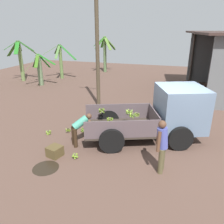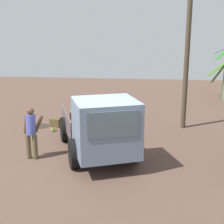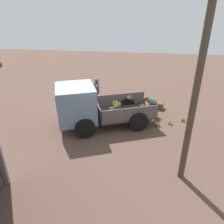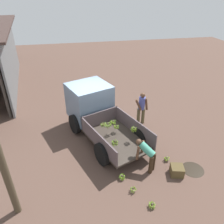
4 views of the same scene
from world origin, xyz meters
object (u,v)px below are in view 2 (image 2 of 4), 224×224
(cargo_truck, at_px, (103,129))
(wooden_crate_0, at_px, (57,122))
(banana_bunch_on_ground_3, at_px, (102,126))
(banana_bunch_on_ground_1, at_px, (53,129))
(utility_pole, at_px, (187,55))
(banana_bunch_on_ground_2, at_px, (99,122))
(banana_bunch_on_ground_0, at_px, (92,118))
(person_foreground_visitor, at_px, (31,131))
(person_worker_loading, at_px, (76,114))

(cargo_truck, xyz_separation_m, wooden_crate_0, (-3.56, -2.53, -0.92))
(cargo_truck, relative_size, banana_bunch_on_ground_3, 19.17)
(banana_bunch_on_ground_1, bearing_deg, wooden_crate_0, -174.59)
(utility_pole, relative_size, banana_bunch_on_ground_2, 24.69)
(utility_pole, xyz_separation_m, banana_bunch_on_ground_0, (-0.68, -4.02, -2.94))
(cargo_truck, xyz_separation_m, person_foreground_visitor, (-0.07, -2.28, -0.18))
(banana_bunch_on_ground_2, bearing_deg, banana_bunch_on_ground_3, 20.96)
(banana_bunch_on_ground_1, bearing_deg, banana_bunch_on_ground_0, 145.44)
(cargo_truck, bearing_deg, banana_bunch_on_ground_3, 167.36)
(utility_pole, bearing_deg, cargo_truck, -35.31)
(banana_bunch_on_ground_2, height_order, banana_bunch_on_ground_3, banana_bunch_on_ground_3)
(person_foreground_visitor, height_order, banana_bunch_on_ground_0, person_foreground_visitor)
(person_worker_loading, bearing_deg, banana_bunch_on_ground_2, 97.05)
(cargo_truck, bearing_deg, person_worker_loading, -175.02)
(banana_bunch_on_ground_1, distance_m, banana_bunch_on_ground_2, 2.06)
(cargo_truck, distance_m, banana_bunch_on_ground_1, 3.88)
(person_worker_loading, distance_m, banana_bunch_on_ground_3, 1.21)
(banana_bunch_on_ground_0, distance_m, banana_bunch_on_ground_1, 2.25)
(person_foreground_visitor, height_order, banana_bunch_on_ground_1, person_foreground_visitor)
(banana_bunch_on_ground_0, bearing_deg, cargo_truck, 14.20)
(banana_bunch_on_ground_2, distance_m, banana_bunch_on_ground_3, 0.64)
(cargo_truck, bearing_deg, person_foreground_visitor, -113.39)
(banana_bunch_on_ground_0, bearing_deg, wooden_crate_0, -50.04)
(cargo_truck, height_order, banana_bunch_on_ground_0, cargo_truck)
(cargo_truck, xyz_separation_m, utility_pole, (-4.01, 2.84, 1.93))
(banana_bunch_on_ground_3, bearing_deg, person_foreground_visitor, -27.53)
(person_foreground_visitor, distance_m, banana_bunch_on_ground_3, 3.85)
(banana_bunch_on_ground_0, bearing_deg, banana_bunch_on_ground_3, 26.63)
(person_foreground_visitor, xyz_separation_m, banana_bunch_on_ground_1, (-2.77, -0.18, -0.82))
(cargo_truck, bearing_deg, utility_pole, 122.98)
(wooden_crate_0, bearing_deg, cargo_truck, 35.41)
(cargo_truck, xyz_separation_m, person_worker_loading, (-3.06, -1.54, -0.39))
(banana_bunch_on_ground_0, height_order, banana_bunch_on_ground_3, banana_bunch_on_ground_3)
(cargo_truck, distance_m, wooden_crate_0, 4.46)
(utility_pole, distance_m, person_foreground_visitor, 6.80)
(banana_bunch_on_ground_2, bearing_deg, banana_bunch_on_ground_0, -148.76)
(utility_pole, distance_m, banana_bunch_on_ground_1, 6.17)
(banana_bunch_on_ground_1, relative_size, banana_bunch_on_ground_2, 0.96)
(cargo_truck, bearing_deg, wooden_crate_0, -166.30)
(cargo_truck, relative_size, wooden_crate_0, 10.76)
(banana_bunch_on_ground_0, xyz_separation_m, banana_bunch_on_ground_3, (1.28, 0.64, 0.01))
(banana_bunch_on_ground_2, relative_size, banana_bunch_on_ground_3, 0.96)
(utility_pole, height_order, person_foreground_visitor, utility_pole)
(person_foreground_visitor, height_order, banana_bunch_on_ground_3, person_foreground_visitor)
(utility_pole, distance_m, person_worker_loading, 5.04)
(banana_bunch_on_ground_0, relative_size, wooden_crate_0, 0.52)
(person_worker_loading, xyz_separation_m, banana_bunch_on_ground_3, (-0.35, 0.99, -0.60))
(cargo_truck, bearing_deg, banana_bunch_on_ground_0, 172.49)
(utility_pole, relative_size, banana_bunch_on_ground_0, 25.85)
(banana_bunch_on_ground_3, bearing_deg, banana_bunch_on_ground_0, -153.37)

